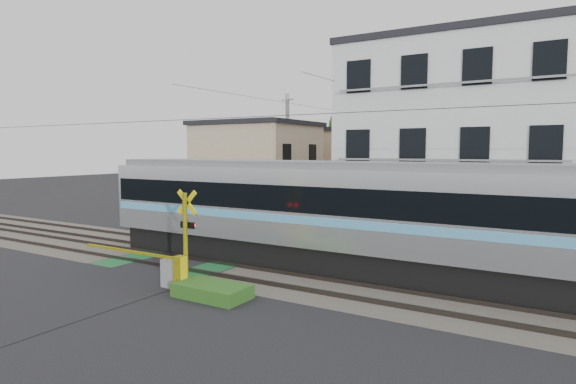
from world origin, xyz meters
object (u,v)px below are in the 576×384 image
Objects in this scene: crossing_signal_near at (175,266)px; pedestrian at (425,185)px; apartment_block at (464,142)px; crossing_signal_far at (204,222)px.

crossing_signal_near is 2.63× the size of pedestrian.
pedestrian is at bearing 93.08° from crossing_signal_near.
crossing_signal_near is 14.95m from apartment_block.
crossing_signal_far is 2.63× the size of pedestrian.
crossing_signal_near and crossing_signal_far have the same top height.
crossing_signal_near reaches higher than pedestrian.
crossing_signal_near is at bearing -114.22° from apartment_block.
apartment_block is 5.66× the size of pedestrian.
apartment_block reaches higher than crossing_signal_near.
pedestrian is (-1.91, 35.62, 0.19)m from crossing_signal_near.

